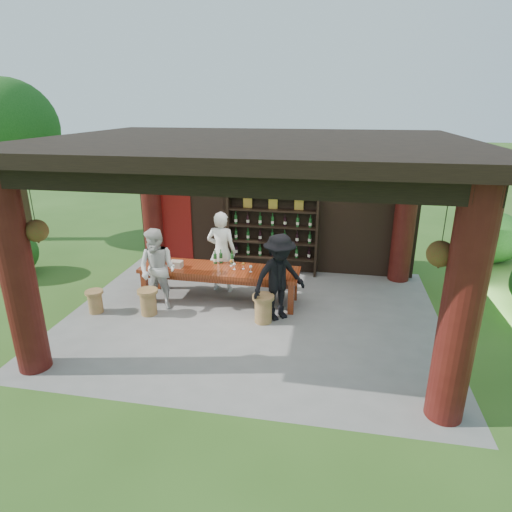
% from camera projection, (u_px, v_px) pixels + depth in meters
% --- Properties ---
extents(ground, '(90.00, 90.00, 0.00)m').
position_uv_depth(ground, '(252.00, 316.00, 8.69)').
color(ground, '#2D5119').
rests_on(ground, ground).
extents(pavilion, '(7.50, 6.00, 3.60)m').
position_uv_depth(pavilion, '(256.00, 208.00, 8.37)').
color(pavilion, slate).
rests_on(pavilion, ground).
extents(wine_shelf, '(2.25, 0.34, 1.98)m').
position_uv_depth(wine_shelf, '(272.00, 235.00, 10.61)').
color(wine_shelf, black).
rests_on(wine_shelf, ground).
extents(tasting_table, '(3.43, 0.92, 0.75)m').
position_uv_depth(tasting_table, '(220.00, 273.00, 9.17)').
color(tasting_table, '#60230D').
rests_on(tasting_table, ground).
extents(stool_near_left, '(0.41, 0.41, 0.54)m').
position_uv_depth(stool_near_left, '(148.00, 301.00, 8.67)').
color(stool_near_left, olive).
rests_on(stool_near_left, ground).
extents(stool_near_right, '(0.43, 0.43, 0.57)m').
position_uv_depth(stool_near_right, '(263.00, 308.00, 8.35)').
color(stool_near_right, olive).
rests_on(stool_near_right, ground).
extents(stool_far_left, '(0.36, 0.36, 0.48)m').
position_uv_depth(stool_far_left, '(95.00, 301.00, 8.76)').
color(stool_far_left, olive).
rests_on(stool_far_left, ground).
extents(host, '(0.71, 0.49, 1.85)m').
position_uv_depth(host, '(222.00, 252.00, 9.60)').
color(host, white).
rests_on(host, ground).
extents(guest_woman, '(0.92, 0.76, 1.71)m').
position_uv_depth(guest_woman, '(158.00, 270.00, 8.77)').
color(guest_woman, beige).
rests_on(guest_woman, ground).
extents(guest_man, '(1.29, 1.21, 1.75)m').
position_uv_depth(guest_man, '(279.00, 277.00, 8.32)').
color(guest_man, black).
rests_on(guest_man, ground).
extents(table_bottles, '(0.45, 0.14, 0.31)m').
position_uv_depth(table_bottles, '(223.00, 257.00, 9.36)').
color(table_bottles, '#194C1E').
rests_on(table_bottles, tasting_table).
extents(table_glasses, '(0.97, 0.33, 0.15)m').
position_uv_depth(table_glasses, '(246.00, 266.00, 9.03)').
color(table_glasses, silver).
rests_on(table_glasses, tasting_table).
extents(napkin_basket, '(0.26, 0.18, 0.14)m').
position_uv_depth(napkin_basket, '(176.00, 264.00, 9.16)').
color(napkin_basket, '#BF6672').
rests_on(napkin_basket, tasting_table).
extents(shrubs, '(14.29, 8.63, 1.36)m').
position_uv_depth(shrubs, '(365.00, 281.00, 9.03)').
color(shrubs, '#194C14').
rests_on(shrubs, ground).
extents(trees, '(20.46, 10.56, 4.80)m').
position_uv_depth(trees, '(459.00, 143.00, 8.08)').
color(trees, '#3F2819').
rests_on(trees, ground).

